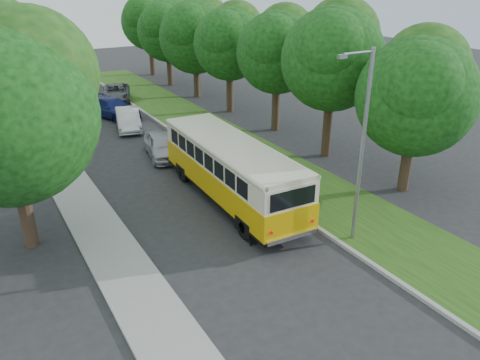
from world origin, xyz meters
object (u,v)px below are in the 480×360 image
vintage_bus (231,172)px  car_blue (113,108)px  car_white (128,119)px  car_silver (162,145)px  car_grey (116,93)px  lamppost_far (38,86)px  lamppost_near (361,143)px

vintage_bus → car_blue: size_ratio=2.05×
vintage_bus → car_blue: bearing=94.0°
car_white → car_silver: bearing=-76.9°
car_silver → car_grey: bearing=93.0°
lamppost_far → car_silver: 8.39m
car_blue → lamppost_far: bearing=-158.6°
lamppost_far → car_white: bearing=15.7°
car_silver → car_white: car_white is taller
car_blue → vintage_bus: bearing=-108.7°
car_white → car_grey: car_white is taller
lamppost_far → car_silver: (5.81, -5.02, -3.38)m
car_white → car_grey: bearing=91.8°
car_silver → lamppost_near: bearing=-67.2°
car_white → car_blue: size_ratio=0.88×
lamppost_near → car_white: bearing=98.6°
lamppost_far → car_grey: bearing=53.8°
car_white → car_blue: (-0.04, 3.60, 0.00)m
lamppost_far → vintage_bus: 14.38m
car_silver → car_blue: bearing=99.9°
lamppost_far → car_silver: lamppost_far is taller
car_grey → car_silver: bearing=-78.9°
car_silver → car_grey: size_ratio=0.86×
car_silver → car_blue: (0.00, 10.26, 0.01)m
lamppost_near → car_blue: bearing=97.4°
lamppost_near → car_white: (-3.05, 20.14, -3.62)m
lamppost_far → car_blue: bearing=42.0°
car_silver → car_grey: car_silver is taller
car_white → car_blue: 3.60m
vintage_bus → car_grey: (1.26, 23.13, -0.87)m
lamppost_far → car_silver: bearing=-40.8°
car_white → vintage_bus: bearing=-74.2°
car_white → lamppost_far: bearing=-150.8°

